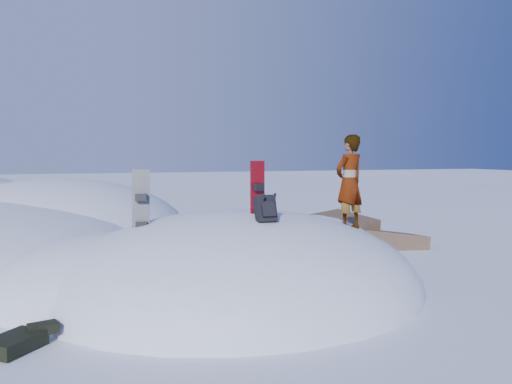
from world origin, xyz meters
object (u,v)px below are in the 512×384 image
object	(u,v)px
snowboard_red	(258,203)
snowboard_dark	(141,215)
backpack	(266,209)
person	(349,182)

from	to	relation	value
snowboard_red	snowboard_dark	xyz separation A→B (m)	(-2.00, 0.43, -0.17)
backpack	person	world-z (taller)	person
snowboard_red	person	world-z (taller)	person
snowboard_red	backpack	world-z (taller)	snowboard_red
backpack	person	xyz separation A→B (m)	(1.96, 0.70, 0.38)
snowboard_dark	snowboard_red	bearing A→B (deg)	-0.86
snowboard_red	backpack	xyz separation A→B (m)	(-0.06, -0.59, -0.05)
snowboard_red	backpack	bearing A→B (deg)	-111.32
snowboard_red	snowboard_dark	bearing A→B (deg)	152.43
snowboard_red	snowboard_dark	size ratio (longest dim) A/B	0.97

